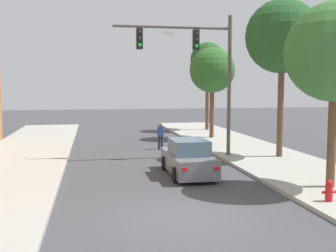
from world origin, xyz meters
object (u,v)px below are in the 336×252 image
traffic_signal_mast (198,59)px  car_lead_grey (188,159)px  street_tree_second (282,37)px  street_tree_farthest (208,60)px  street_tree_third (212,71)px  pedestrian_crossing_road (160,135)px  fire_hydrant (329,191)px  street_tree_nearest (335,52)px

traffic_signal_mast → car_lead_grey: bearing=-109.9°
street_tree_second → street_tree_farthest: (0.01, 14.14, -0.34)m
street_tree_third → car_lead_grey: bearing=-111.2°
traffic_signal_mast → pedestrian_crossing_road: bearing=111.2°
traffic_signal_mast → fire_hydrant: (2.01, -9.35, -4.82)m
street_tree_second → street_tree_farthest: 14.14m
car_lead_grey → fire_hydrant: (3.44, -5.40, -0.22)m
car_lead_grey → street_tree_farthest: street_tree_farthest is taller
car_lead_grey → street_tree_farthest: size_ratio=0.56×
street_tree_third → traffic_signal_mast: bearing=-111.9°
car_lead_grey → pedestrian_crossing_road: size_ratio=2.59×
traffic_signal_mast → street_tree_nearest: (3.20, -7.52, -0.21)m
car_lead_grey → street_tree_second: (5.77, 3.08, 5.75)m
car_lead_grey → street_tree_farthest: (5.77, 17.21, 5.42)m
traffic_signal_mast → street_tree_second: size_ratio=0.90×
street_tree_nearest → street_tree_second: 6.88m
street_tree_nearest → street_tree_second: size_ratio=0.82×
fire_hydrant → street_tree_second: (2.33, 8.47, 5.97)m
fire_hydrant → street_tree_farthest: bearing=84.1°
street_tree_second → street_tree_nearest: bearing=-99.7°
traffic_signal_mast → pedestrian_crossing_road: size_ratio=4.57×
pedestrian_crossing_road → street_tree_third: 7.46m
fire_hydrant → street_tree_nearest: size_ratio=0.11×
fire_hydrant → street_tree_nearest: bearing=57.0°
car_lead_grey → fire_hydrant: bearing=-57.5°
car_lead_grey → street_tree_second: size_ratio=0.51×
street_tree_nearest → pedestrian_crossing_road: bearing=112.4°
car_lead_grey → street_tree_nearest: (4.63, -3.57, 4.40)m
street_tree_nearest → street_tree_farthest: bearing=86.8°
car_lead_grey → street_tree_third: size_ratio=0.64×
fire_hydrant → street_tree_farthest: size_ratio=0.10×
fire_hydrant → pedestrian_crossing_road: bearing=104.7°
traffic_signal_mast → car_lead_grey: traffic_signal_mast is taller
car_lead_grey → street_tree_third: (4.58, 11.79, 4.33)m
street_tree_nearest → street_tree_second: bearing=80.3°
car_lead_grey → street_tree_farthest: bearing=71.5°
traffic_signal_mast → street_tree_farthest: size_ratio=0.99×
street_tree_second → traffic_signal_mast: bearing=168.7°
fire_hydrant → street_tree_nearest: 5.10m
street_tree_nearest → street_tree_third: (-0.05, 15.36, -0.07)m
car_lead_grey → fire_hydrant: size_ratio=5.89×
fire_hydrant → street_tree_third: size_ratio=0.11×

